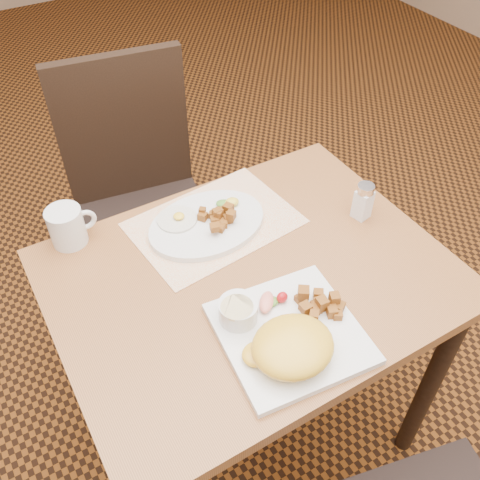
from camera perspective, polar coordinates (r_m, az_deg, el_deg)
name	(u,v)px	position (r m, az deg, el deg)	size (l,w,h in m)	color
ground	(248,426)	(1.86, 0.87, -19.23)	(8.00, 8.00, 0.00)	black
table	(251,303)	(1.32, 1.17, -6.75)	(0.90, 0.70, 0.75)	#9A5D2F
chair_far	(140,192)	(1.81, -10.66, 5.00)	(0.48, 0.49, 0.97)	black
placemat	(214,223)	(1.36, -2.77, 1.82)	(0.40, 0.28, 0.00)	white
plate_square	(290,333)	(1.12, 5.33, -9.88)	(0.28, 0.28, 0.02)	silver
plate_oval	(207,224)	(1.34, -3.55, 1.71)	(0.30, 0.23, 0.02)	silver
hollandaise_mound	(292,347)	(1.06, 5.55, -11.29)	(0.18, 0.15, 0.06)	yellow
ramekin	(238,311)	(1.11, -0.21, -7.54)	(0.08, 0.08, 0.05)	silver
garnish_sq	(271,301)	(1.15, 3.32, -6.51)	(0.08, 0.06, 0.03)	#387223
fried_egg	(177,219)	(1.34, -6.71, 2.27)	(0.10, 0.10, 0.02)	white
garnish_ov	(229,202)	(1.38, -1.21, 4.03)	(0.06, 0.05, 0.02)	#387223
salt_shaker	(363,201)	(1.38, 13.02, 4.10)	(0.05, 0.05, 0.10)	white
coffee_mug	(68,226)	(1.34, -17.91, 1.41)	(0.12, 0.09, 0.10)	silver
home_fries_sq	(319,305)	(1.15, 8.42, -6.84)	(0.10, 0.10, 0.04)	brown
home_fries_ov	(220,217)	(1.32, -2.18, 2.44)	(0.09, 0.10, 0.04)	brown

